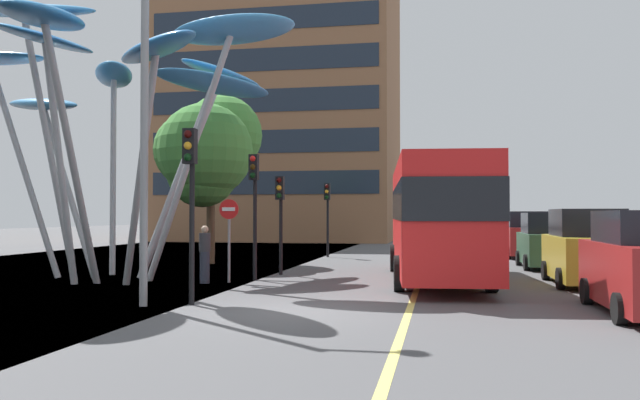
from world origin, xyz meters
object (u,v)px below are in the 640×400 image
(traffic_light_kerb_near, at_px, (191,178))
(no_entry_sign, at_px, (229,227))
(car_parked_mid, at_px, (586,250))
(car_parked_far, at_px, (547,242))
(car_side_street, at_px, (527,236))
(traffic_light_island_mid, at_px, (280,203))
(street_lamp, at_px, (161,83))
(leaf_sculpture, at_px, (110,70))
(traffic_light_kerb_far, at_px, (254,189))
(red_bus, at_px, (435,214))
(traffic_light_opposite, at_px, (327,204))
(pedestrian, at_px, (205,254))

(traffic_light_kerb_near, bearing_deg, no_entry_sign, 98.43)
(car_parked_mid, xyz_separation_m, car_parked_far, (-0.18, 6.01, -0.04))
(car_side_street, bearing_deg, traffic_light_island_mid, -131.33)
(car_side_street, height_order, street_lamp, street_lamp)
(no_entry_sign, bearing_deg, leaf_sculpture, -176.88)
(leaf_sculpture, relative_size, car_side_street, 3.43)
(traffic_light_kerb_far, bearing_deg, street_lamp, -93.99)
(car_side_street, bearing_deg, car_parked_mid, -89.22)
(traffic_light_kerb_far, distance_m, no_entry_sign, 1.51)
(red_bus, relative_size, no_entry_sign, 4.33)
(car_parked_mid, relative_size, car_parked_far, 1.05)
(traffic_light_kerb_near, bearing_deg, traffic_light_island_mid, 88.66)
(traffic_light_island_mid, height_order, car_side_street, traffic_light_island_mid)
(car_parked_far, bearing_deg, street_lamp, -129.12)
(traffic_light_kerb_near, distance_m, traffic_light_opposite, 17.10)
(car_side_street, bearing_deg, no_entry_sign, -127.51)
(traffic_light_island_mid, height_order, car_parked_far, traffic_light_island_mid)
(no_entry_sign, bearing_deg, traffic_light_kerb_far, 54.83)
(car_parked_mid, relative_size, no_entry_sign, 1.70)
(traffic_light_island_mid, bearing_deg, traffic_light_kerb_near, -91.34)
(traffic_light_island_mid, xyz_separation_m, pedestrian, (-1.56, -3.05, -1.58))
(leaf_sculpture, distance_m, car_parked_far, 16.90)
(car_parked_far, bearing_deg, traffic_light_kerb_near, -128.16)
(car_parked_mid, distance_m, no_entry_sign, 10.55)
(traffic_light_kerb_near, xyz_separation_m, street_lamp, (-0.59, -0.32, 2.11))
(traffic_light_island_mid, xyz_separation_m, traffic_light_opposite, (-0.02, 9.45, 0.14))
(traffic_light_opposite, distance_m, pedestrian, 12.71)
(traffic_light_opposite, xyz_separation_m, car_parked_far, (9.39, -4.94, -1.59))
(no_entry_sign, bearing_deg, pedestrian, -154.37)
(red_bus, distance_m, traffic_light_kerb_near, 8.56)
(traffic_light_island_mid, bearing_deg, pedestrian, -117.06)
(pedestrian, bearing_deg, red_bus, 16.39)
(traffic_light_opposite, distance_m, car_parked_mid, 14.63)
(red_bus, distance_m, street_lamp, 9.60)
(traffic_light_kerb_near, bearing_deg, car_parked_far, 51.84)
(red_bus, height_order, car_side_street, red_bus)
(red_bus, relative_size, traffic_light_opposite, 3.06)
(leaf_sculpture, xyz_separation_m, traffic_light_island_mid, (4.73, 2.94, -4.11))
(traffic_light_kerb_near, xyz_separation_m, car_parked_mid, (9.73, 6.14, -1.85))
(traffic_light_opposite, distance_m, no_entry_sign, 12.25)
(traffic_light_kerb_near, bearing_deg, red_bus, 50.65)
(traffic_light_kerb_far, xyz_separation_m, no_entry_sign, (-0.56, -0.79, -1.16))
(traffic_light_opposite, height_order, car_parked_far, traffic_light_opposite)
(traffic_light_kerb_near, relative_size, street_lamp, 0.51)
(car_parked_far, bearing_deg, traffic_light_kerb_far, -146.41)
(red_bus, xyz_separation_m, leaf_sculpture, (-9.96, -1.89, 4.47))
(traffic_light_kerb_near, distance_m, car_side_street, 20.75)
(leaf_sculpture, bearing_deg, pedestrian, -1.87)
(car_parked_mid, bearing_deg, traffic_light_kerb_far, -177.44)
(traffic_light_kerb_near, distance_m, traffic_light_kerb_far, 5.70)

